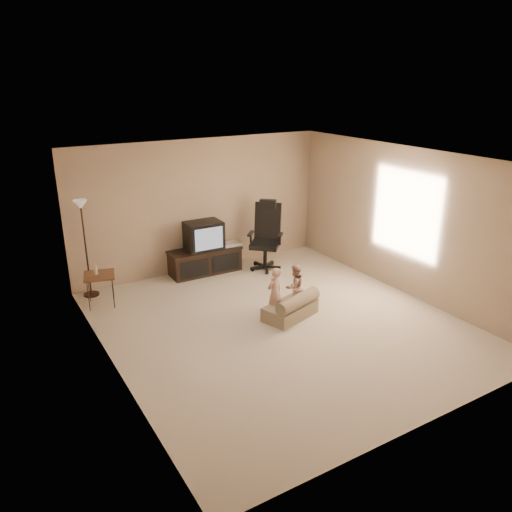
# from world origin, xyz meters

# --- Properties ---
(floor) EXTENTS (5.50, 5.50, 0.00)m
(floor) POSITION_xyz_m (0.00, 0.00, 0.00)
(floor) COLOR beige
(floor) RESTS_ON ground
(room_shell) EXTENTS (5.50, 5.50, 5.50)m
(room_shell) POSITION_xyz_m (0.00, 0.00, 1.52)
(room_shell) COLOR white
(room_shell) RESTS_ON floor
(tv_stand) EXTENTS (1.42, 0.55, 1.01)m
(tv_stand) POSITION_xyz_m (-0.07, 2.49, 0.42)
(tv_stand) COLOR black
(tv_stand) RESTS_ON floor
(office_chair) EXTENTS (0.87, 0.87, 1.33)m
(office_chair) POSITION_xyz_m (1.06, 2.11, 0.48)
(office_chair) COLOR black
(office_chair) RESTS_ON floor
(side_table) EXTENTS (0.58, 0.58, 0.72)m
(side_table) POSITION_xyz_m (-2.15, 2.09, 0.51)
(side_table) COLOR brown
(side_table) RESTS_ON floor
(floor_lamp) EXTENTS (0.26, 0.26, 1.68)m
(floor_lamp) POSITION_xyz_m (-2.21, 2.55, 1.22)
(floor_lamp) COLOR black
(floor_lamp) RESTS_ON floor
(child_sofa) EXTENTS (0.97, 0.72, 0.42)m
(child_sofa) POSITION_xyz_m (0.27, 0.07, 0.17)
(child_sofa) COLOR gray
(child_sofa) RESTS_ON floor
(toddler_left) EXTENTS (0.35, 0.29, 0.82)m
(toddler_left) POSITION_xyz_m (0.06, 0.25, 0.41)
(toddler_left) COLOR #D9A588
(toddler_left) RESTS_ON floor
(toddler_right) EXTENTS (0.39, 0.24, 0.75)m
(toddler_right) POSITION_xyz_m (0.51, 0.36, 0.37)
(toddler_right) COLOR #D9A588
(toddler_right) RESTS_ON floor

